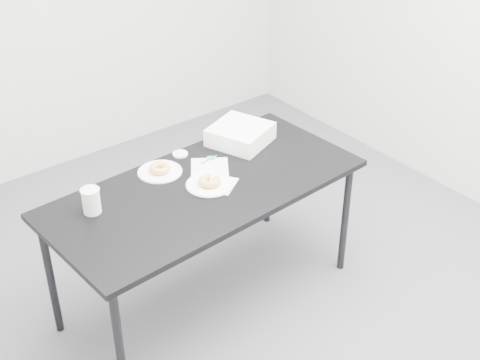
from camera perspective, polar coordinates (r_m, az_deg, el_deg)
floor at (r=3.77m, az=-1.50°, el=-10.77°), size 4.00×4.00×0.00m
table at (r=3.42m, az=-3.01°, el=-1.28°), size 1.67×0.86×0.74m
scorecard at (r=3.52m, az=-2.60°, el=0.87°), size 0.30×0.32×0.00m
logo_patch at (r=3.62m, az=-2.52°, el=1.89°), size 0.06×0.06×0.00m
pen at (r=3.60m, az=-2.66°, el=1.76°), size 0.12×0.02×0.01m
napkin at (r=3.39m, az=-1.88°, el=-0.35°), size 0.23×0.23×0.00m
plate_near at (r=3.38m, az=-2.62°, el=-0.39°), size 0.24×0.24×0.01m
donut_near at (r=3.37m, az=-2.63°, el=-0.07°), size 0.15×0.15×0.04m
plate_far at (r=3.52m, az=-6.85°, el=0.70°), size 0.23×0.23×0.01m
donut_far at (r=3.51m, az=-6.87°, el=1.00°), size 0.14×0.14×0.04m
coffee_cup at (r=3.23m, az=-12.58°, el=-1.74°), size 0.09×0.09×0.13m
cup_lid at (r=3.66m, az=-5.12°, el=2.22°), size 0.08×0.08×0.01m
bakery_box at (r=3.75m, az=0.02°, el=3.92°), size 0.39×0.39×0.10m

